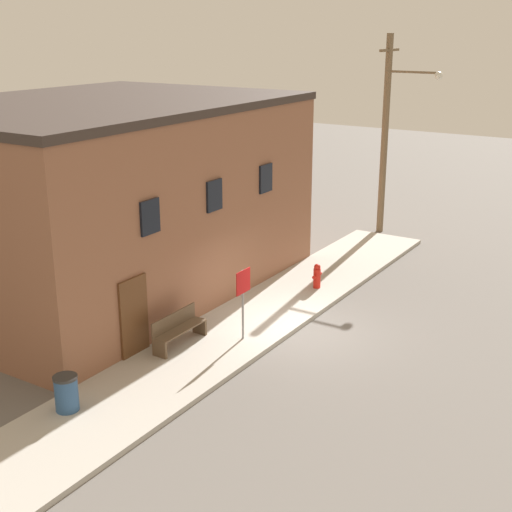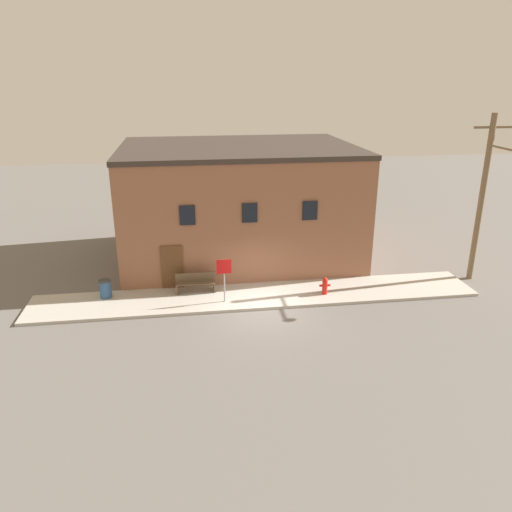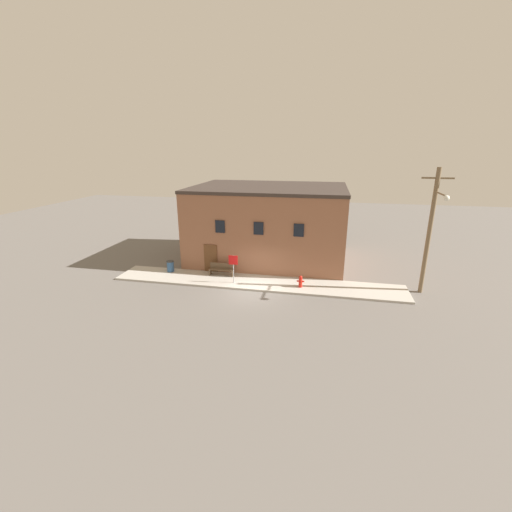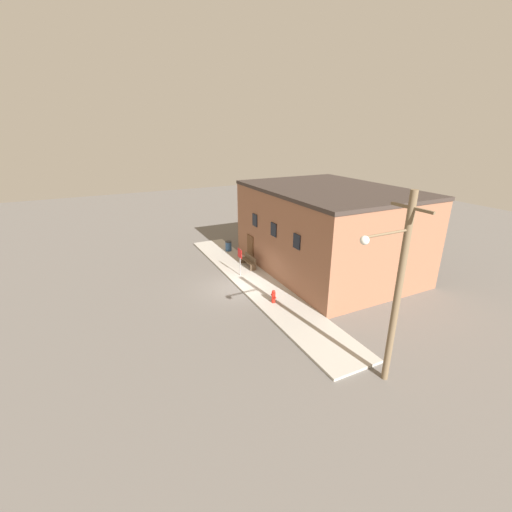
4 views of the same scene
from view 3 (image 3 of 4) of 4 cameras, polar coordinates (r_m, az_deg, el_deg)
ground_plane at (r=22.63m, az=-0.61°, el=-5.89°), size 80.00×80.00×0.00m
sidewalk at (r=23.85m, az=0.09°, el=-4.43°), size 20.07×2.77×0.13m
brick_building at (r=28.49m, az=2.17°, el=5.50°), size 12.17×9.01×6.06m
fire_hydrant at (r=22.96m, az=7.43°, el=-4.23°), size 0.50×0.24×0.81m
stop_sign at (r=23.20m, az=-3.81°, el=-1.33°), size 0.64×0.06×1.97m
bench at (r=24.98m, az=-5.73°, el=-2.22°), size 1.79×0.44×0.88m
trash_bin at (r=26.38m, az=-14.07°, el=-1.65°), size 0.54×0.54×0.83m
utility_pole at (r=23.61m, az=27.07°, el=4.02°), size 1.80×2.32×7.95m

